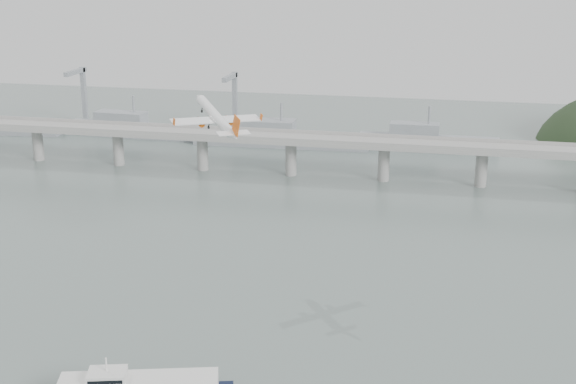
# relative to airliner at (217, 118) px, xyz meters

# --- Properties ---
(ground) EXTENTS (900.00, 900.00, 0.00)m
(ground) POSITION_rel_airliner_xyz_m (26.97, -60.99, -59.72)
(ground) COLOR slate
(ground) RESTS_ON ground
(bridge) EXTENTS (800.00, 22.00, 23.90)m
(bridge) POSITION_rel_airliner_xyz_m (25.82, 139.01, -42.07)
(bridge) COLOR gray
(bridge) RESTS_ON ground
(distant_fleet) EXTENTS (453.00, 60.90, 40.00)m
(distant_fleet) POSITION_rel_airliner_xyz_m (-128.39, 204.08, -53.49)
(distant_fleet) COLOR gray
(distant_fleet) RESTS_ON ground
(airliner) EXTENTS (28.70, 30.58, 13.03)m
(airliner) POSITION_rel_airliner_xyz_m (0.00, 0.00, 0.00)
(airliner) COLOR white
(airliner) RESTS_ON ground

